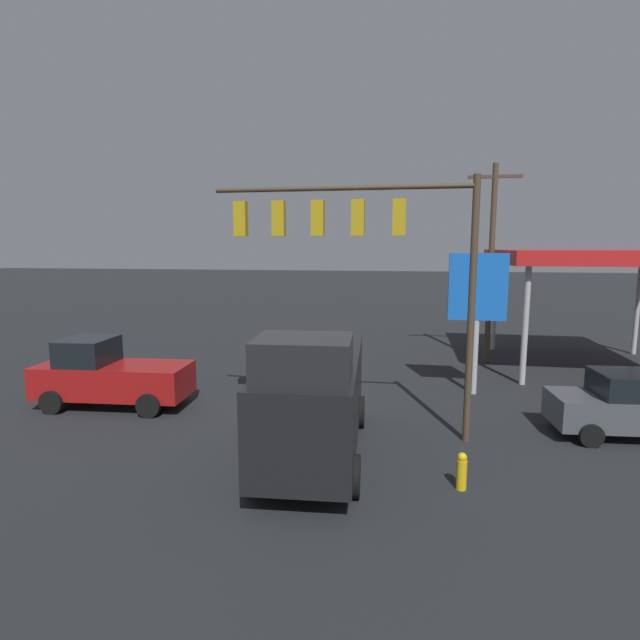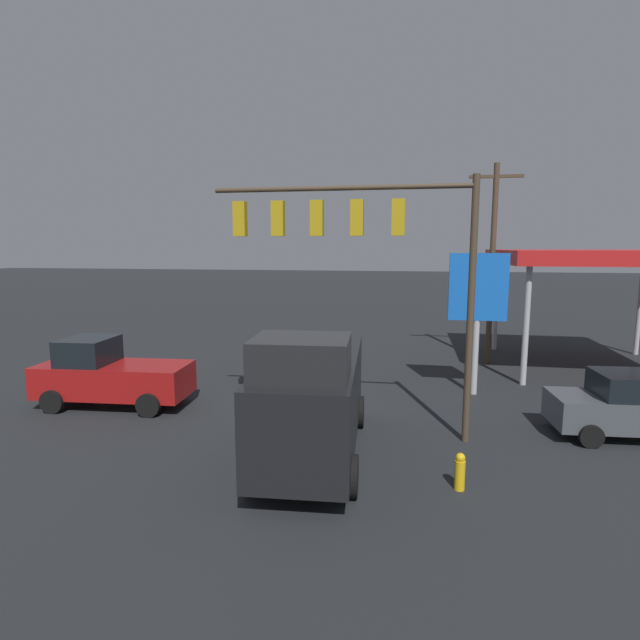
{
  "view_description": "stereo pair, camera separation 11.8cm",
  "coord_description": "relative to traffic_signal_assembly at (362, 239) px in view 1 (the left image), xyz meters",
  "views": [
    {
      "loc": [
        -3.04,
        15.69,
        5.55
      ],
      "look_at": [
        0.0,
        -2.0,
        2.9
      ],
      "focal_mm": 28.0,
      "sensor_mm": 36.0,
      "label": 1
    },
    {
      "loc": [
        -3.15,
        15.67,
        5.55
      ],
      "look_at": [
        0.0,
        -2.0,
        2.9
      ],
      "focal_mm": 28.0,
      "sensor_mm": 36.0,
      "label": 2
    }
  ],
  "objects": [
    {
      "name": "gas_station_canopy",
      "position": [
        -9.54,
        -10.1,
        -0.72
      ],
      "size": [
        8.25,
        8.34,
        5.4
      ],
      "color": "red",
      "rests_on": "ground"
    },
    {
      "name": "ground_plane",
      "position": [
        1.78,
        -1.43,
        -5.75
      ],
      "size": [
        200.0,
        200.0,
        0.0
      ],
      "primitive_type": "plane",
      "color": "black"
    },
    {
      "name": "price_sign",
      "position": [
        -3.89,
        -4.87,
        -1.95
      ],
      "size": [
        2.11,
        0.27,
        5.31
      ],
      "color": "#B7B7BC",
      "rests_on": "ground"
    },
    {
      "name": "pickup_parked",
      "position": [
        8.85,
        -1.17,
        -4.64
      ],
      "size": [
        5.32,
        2.52,
        2.4
      ],
      "rotation": [
        0.0,
        0.0,
        0.06
      ],
      "color": "maroon",
      "rests_on": "ground"
    },
    {
      "name": "traffic_signal_assembly",
      "position": [
        0.0,
        0.0,
        0.0
      ],
      "size": [
        7.44,
        0.43,
        7.47
      ],
      "color": "#473828",
      "rests_on": "ground"
    },
    {
      "name": "fire_hydrant",
      "position": [
        -2.63,
        3.04,
        -5.31
      ],
      "size": [
        0.24,
        0.24,
        0.88
      ],
      "color": "gold",
      "rests_on": "ground"
    },
    {
      "name": "utility_pole",
      "position": [
        -5.18,
        -10.25,
        -0.81
      ],
      "size": [
        2.4,
        0.26,
        9.32
      ],
      "color": "#473828",
      "rests_on": "ground"
    },
    {
      "name": "delivery_truck",
      "position": [
        1.04,
        1.84,
        -4.05
      ],
      "size": [
        2.88,
        6.93,
        3.58
      ],
      "rotation": [
        0.0,
        0.0,
        1.63
      ],
      "color": "black",
      "rests_on": "ground"
    },
    {
      "name": "sedan_waiting",
      "position": [
        -7.83,
        -1.12,
        -4.8
      ],
      "size": [
        4.51,
        2.29,
        1.93
      ],
      "rotation": [
        0.0,
        0.0,
        0.07
      ],
      "color": "#474C51",
      "rests_on": "ground"
    }
  ]
}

